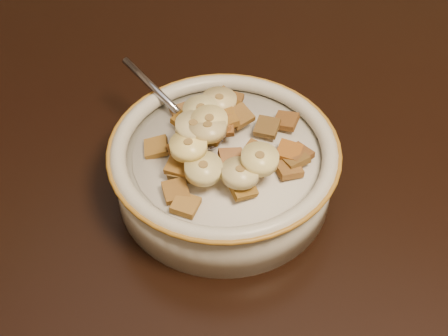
% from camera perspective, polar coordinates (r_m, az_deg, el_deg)
% --- Properties ---
extents(table, '(1.44, 0.96, 0.04)m').
position_cam_1_polar(table, '(0.69, 7.73, 4.91)').
color(table, black).
rests_on(table, floor).
extents(chair, '(0.49, 0.49, 0.89)m').
position_cam_1_polar(chair, '(1.27, 18.10, 8.98)').
color(chair, black).
rests_on(chair, floor).
extents(cereal_bowl, '(0.19, 0.19, 0.05)m').
position_cam_1_polar(cereal_bowl, '(0.56, 0.00, -0.47)').
color(cereal_bowl, silver).
rests_on(cereal_bowl, table).
extents(milk, '(0.16, 0.16, 0.00)m').
position_cam_1_polar(milk, '(0.54, 0.00, 1.17)').
color(milk, silver).
rests_on(milk, cereal_bowl).
extents(spoon, '(0.06, 0.05, 0.01)m').
position_cam_1_polar(spoon, '(0.56, -2.15, 3.18)').
color(spoon, '#999CB2').
rests_on(spoon, cereal_bowl).
extents(cereal_square_0, '(0.02, 0.02, 0.01)m').
position_cam_1_polar(cereal_square_0, '(0.52, -3.82, -0.23)').
color(cereal_square_0, brown).
rests_on(cereal_square_0, milk).
extents(cereal_square_1, '(0.03, 0.03, 0.01)m').
position_cam_1_polar(cereal_square_1, '(0.54, -0.80, 3.65)').
color(cereal_square_1, '#944B18').
rests_on(cereal_square_1, milk).
extents(cereal_square_2, '(0.03, 0.03, 0.01)m').
position_cam_1_polar(cereal_square_2, '(0.55, 0.15, 4.45)').
color(cereal_square_2, '#8E5717').
rests_on(cereal_square_2, milk).
extents(cereal_square_3, '(0.03, 0.03, 0.01)m').
position_cam_1_polar(cereal_square_3, '(0.55, -6.23, 1.89)').
color(cereal_square_3, brown).
rests_on(cereal_square_3, milk).
extents(cereal_square_4, '(0.02, 0.02, 0.01)m').
position_cam_1_polar(cereal_square_4, '(0.57, 5.68, 4.31)').
color(cereal_square_4, brown).
rests_on(cereal_square_4, milk).
extents(cereal_square_5, '(0.03, 0.03, 0.01)m').
position_cam_1_polar(cereal_square_5, '(0.59, 0.01, 6.31)').
color(cereal_square_5, brown).
rests_on(cereal_square_5, milk).
extents(cereal_square_6, '(0.02, 0.02, 0.01)m').
position_cam_1_polar(cereal_square_6, '(0.58, 0.64, 6.16)').
color(cereal_square_6, brown).
rests_on(cereal_square_6, milk).
extents(cereal_square_7, '(0.03, 0.03, 0.01)m').
position_cam_1_polar(cereal_square_7, '(0.56, -2.99, 4.37)').
color(cereal_square_7, brown).
rests_on(cereal_square_7, milk).
extents(cereal_square_8, '(0.02, 0.02, 0.01)m').
position_cam_1_polar(cereal_square_8, '(0.52, 2.95, 0.25)').
color(cereal_square_8, olive).
rests_on(cereal_square_8, milk).
extents(cereal_square_9, '(0.03, 0.03, 0.01)m').
position_cam_1_polar(cereal_square_9, '(0.54, 6.82, 1.25)').
color(cereal_square_9, brown).
rests_on(cereal_square_9, milk).
extents(cereal_square_10, '(0.03, 0.03, 0.01)m').
position_cam_1_polar(cereal_square_10, '(0.53, -3.98, 1.50)').
color(cereal_square_10, brown).
rests_on(cereal_square_10, milk).
extents(cereal_square_11, '(0.02, 0.02, 0.01)m').
position_cam_1_polar(cereal_square_11, '(0.53, -1.22, 3.12)').
color(cereal_square_11, brown).
rests_on(cereal_square_11, milk).
extents(cereal_square_12, '(0.03, 0.03, 0.01)m').
position_cam_1_polar(cereal_square_12, '(0.54, -1.76, 3.99)').
color(cereal_square_12, brown).
rests_on(cereal_square_12, milk).
extents(cereal_square_13, '(0.03, 0.03, 0.01)m').
position_cam_1_polar(cereal_square_13, '(0.51, -4.43, -2.11)').
color(cereal_square_13, brown).
rests_on(cereal_square_13, milk).
extents(cereal_square_14, '(0.03, 0.03, 0.01)m').
position_cam_1_polar(cereal_square_14, '(0.54, -0.16, 3.86)').
color(cereal_square_14, '#935820').
rests_on(cereal_square_14, milk).
extents(cereal_square_15, '(0.03, 0.03, 0.01)m').
position_cam_1_polar(cereal_square_15, '(0.58, 0.49, 5.59)').
color(cereal_square_15, brown).
rests_on(cereal_square_15, milk).
extents(cereal_square_16, '(0.03, 0.03, 0.01)m').
position_cam_1_polar(cereal_square_16, '(0.50, 1.70, -1.78)').
color(cereal_square_16, brown).
rests_on(cereal_square_16, milk).
extents(cereal_square_17, '(0.03, 0.03, 0.01)m').
position_cam_1_polar(cereal_square_17, '(0.58, -3.80, 5.17)').
color(cereal_square_17, brown).
rests_on(cereal_square_17, milk).
extents(cereal_square_18, '(0.03, 0.03, 0.01)m').
position_cam_1_polar(cereal_square_18, '(0.56, -3.52, 4.34)').
color(cereal_square_18, brown).
rests_on(cereal_square_18, milk).
extents(cereal_square_19, '(0.02, 0.02, 0.01)m').
position_cam_1_polar(cereal_square_19, '(0.56, 3.96, 3.75)').
color(cereal_square_19, brown).
rests_on(cereal_square_19, milk).
extents(cereal_square_20, '(0.03, 0.03, 0.01)m').
position_cam_1_polar(cereal_square_20, '(0.53, 5.94, -0.10)').
color(cereal_square_20, olive).
rests_on(cereal_square_20, milk).
extents(cereal_square_21, '(0.02, 0.02, 0.01)m').
position_cam_1_polar(cereal_square_21, '(0.50, -3.53, -3.39)').
color(cereal_square_21, '#956324').
rests_on(cereal_square_21, milk).
extents(cereal_square_22, '(0.03, 0.03, 0.01)m').
position_cam_1_polar(cereal_square_22, '(0.56, 1.46, 4.76)').
color(cereal_square_22, brown).
rests_on(cereal_square_22, milk).
extents(cereal_square_23, '(0.03, 0.03, 0.01)m').
position_cam_1_polar(cereal_square_23, '(0.52, 0.70, 0.91)').
color(cereal_square_23, brown).
rests_on(cereal_square_23, milk).
extents(cereal_square_24, '(0.03, 0.03, 0.01)m').
position_cam_1_polar(cereal_square_24, '(0.55, -2.55, 3.55)').
color(cereal_square_24, brown).
rests_on(cereal_square_24, milk).
extents(cereal_square_25, '(0.03, 0.03, 0.01)m').
position_cam_1_polar(cereal_square_25, '(0.53, 6.48, 0.86)').
color(cereal_square_25, brown).
rests_on(cereal_square_25, milk).
extents(cereal_square_26, '(0.02, 0.02, 0.01)m').
position_cam_1_polar(cereal_square_26, '(0.53, 2.89, 1.44)').
color(cereal_square_26, brown).
rests_on(cereal_square_26, milk).
extents(cereal_square_27, '(0.02, 0.02, 0.01)m').
position_cam_1_polar(cereal_square_27, '(0.54, 5.97, 1.51)').
color(cereal_square_27, '#964E18').
rests_on(cereal_square_27, milk).
extents(cereal_square_28, '(0.02, 0.02, 0.01)m').
position_cam_1_polar(cereal_square_28, '(0.52, -4.12, 0.22)').
color(cereal_square_28, '#8F561D').
rests_on(cereal_square_28, milk).
extents(banana_slice_0, '(0.04, 0.04, 0.01)m').
position_cam_1_polar(banana_slice_0, '(0.50, -1.89, -0.05)').
color(banana_slice_0, '#EFE7A0').
rests_on(banana_slice_0, milk).
extents(banana_slice_1, '(0.04, 0.04, 0.01)m').
position_cam_1_polar(banana_slice_1, '(0.54, -2.14, 5.24)').
color(banana_slice_1, beige).
rests_on(banana_slice_1, milk).
extents(banana_slice_2, '(0.04, 0.04, 0.01)m').
position_cam_1_polar(banana_slice_2, '(0.50, 3.28, 0.82)').
color(banana_slice_2, '#FFE39C').
rests_on(banana_slice_2, milk).
extents(banana_slice_3, '(0.04, 0.04, 0.01)m').
position_cam_1_polar(banana_slice_3, '(0.50, 1.49, -0.44)').
color(banana_slice_3, '#DFCD88').
rests_on(banana_slice_3, milk).
extents(banana_slice_4, '(0.04, 0.04, 0.01)m').
position_cam_1_polar(banana_slice_4, '(0.52, -1.49, 3.62)').
color(banana_slice_4, tan).
rests_on(banana_slice_4, milk).
extents(banana_slice_5, '(0.04, 0.04, 0.01)m').
position_cam_1_polar(banana_slice_5, '(0.51, -3.27, 2.03)').
color(banana_slice_5, '#FDE67E').
rests_on(banana_slice_5, milk).
extents(banana_slice_6, '(0.04, 0.04, 0.01)m').
position_cam_1_polar(banana_slice_6, '(0.57, -0.42, 6.17)').
color(banana_slice_6, '#E6C989').
rests_on(banana_slice_6, milk).
extents(banana_slice_7, '(0.04, 0.04, 0.01)m').
position_cam_1_polar(banana_slice_7, '(0.52, -1.33, 4.24)').
color(banana_slice_7, '#F6DF91').
rests_on(banana_slice_7, milk).
extents(banana_slice_8, '(0.04, 0.04, 0.01)m').
position_cam_1_polar(banana_slice_8, '(0.52, -2.81, 3.79)').
color(banana_slice_8, '#F4D997').
rests_on(banana_slice_8, milk).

